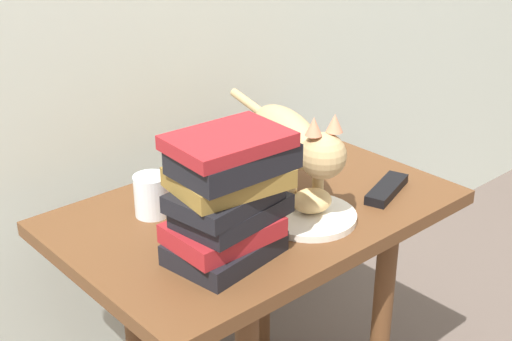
# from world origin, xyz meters

# --- Properties ---
(side_table) EXTENTS (0.80, 0.52, 0.58)m
(side_table) POSITION_xyz_m (0.00, 0.00, 0.49)
(side_table) COLOR brown
(side_table) RESTS_ON ground
(plate) EXTENTS (0.19, 0.19, 0.01)m
(plate) POSITION_xyz_m (0.04, -0.12, 0.59)
(plate) COLOR silver
(plate) RESTS_ON side_table
(bread_roll) EXTENTS (0.10, 0.09, 0.05)m
(bread_roll) POSITION_xyz_m (0.05, -0.11, 0.62)
(bread_roll) COLOR #E0BC7A
(bread_roll) RESTS_ON plate
(cat) EXTENTS (0.19, 0.46, 0.23)m
(cat) POSITION_xyz_m (0.08, -0.03, 0.72)
(cat) COLOR tan
(cat) RESTS_ON side_table
(book_stack) EXTENTS (0.22, 0.17, 0.24)m
(book_stack) POSITION_xyz_m (-0.17, -0.12, 0.70)
(book_stack) COLOR black
(book_stack) RESTS_ON side_table
(candle_jar) EXTENTS (0.07, 0.07, 0.08)m
(candle_jar) POSITION_xyz_m (-0.18, 0.11, 0.62)
(candle_jar) COLOR silver
(candle_jar) RESTS_ON side_table
(tv_remote) EXTENTS (0.16, 0.09, 0.02)m
(tv_remote) POSITION_xyz_m (0.25, -0.14, 0.59)
(tv_remote) COLOR black
(tv_remote) RESTS_ON side_table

